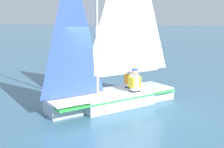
% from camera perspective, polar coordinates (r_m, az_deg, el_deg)
% --- Properties ---
extents(ground_plane, '(260.00, 260.00, 0.00)m').
position_cam_1_polar(ground_plane, '(9.09, 0.00, -6.26)').
color(ground_plane, '#38607A').
extents(sailboat_main, '(3.70, 4.20, 6.10)m').
position_cam_1_polar(sailboat_main, '(8.87, 0.25, -0.08)').
color(sailboat_main, '#B2BCCC').
rests_on(sailboat_main, ground_plane).
extents(sailor_helm, '(0.42, 0.43, 1.16)m').
position_cam_1_polar(sailor_helm, '(9.08, 4.60, -2.20)').
color(sailor_helm, black).
rests_on(sailor_helm, ground_plane).
extents(sailor_crew, '(0.42, 0.43, 1.16)m').
position_cam_1_polar(sailor_crew, '(9.60, 3.73, -1.53)').
color(sailor_crew, black).
rests_on(sailor_crew, ground_plane).
extents(buoy_marker, '(0.44, 0.44, 1.07)m').
position_cam_1_polar(buoy_marker, '(16.29, -5.96, 1.99)').
color(buoy_marker, red).
rests_on(buoy_marker, ground_plane).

